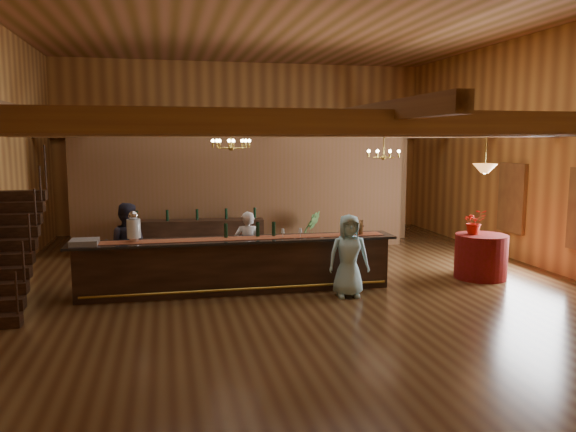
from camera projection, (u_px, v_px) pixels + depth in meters
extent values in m
plane|color=#412512|center=(291.00, 280.00, 12.12)|extent=(14.00, 14.00, 0.00)
plane|color=#AF6B46|center=(291.00, 16.00, 11.38)|extent=(14.00, 14.00, 0.00)
cube|color=#C68C3F|center=(245.00, 148.00, 18.52)|extent=(12.00, 0.10, 5.50)
cube|color=#C68C3F|center=(465.00, 168.00, 4.97)|extent=(12.00, 0.10, 5.50)
cube|color=#C68C3F|center=(543.00, 151.00, 13.03)|extent=(0.10, 14.00, 5.50)
cube|color=olive|center=(398.00, 122.00, 6.36)|extent=(11.90, 0.20, 0.28)
cube|color=olive|center=(334.00, 127.00, 8.78)|extent=(11.90, 0.20, 0.28)
cube|color=olive|center=(297.00, 130.00, 11.20)|extent=(11.90, 0.20, 0.28)
cube|color=olive|center=(273.00, 132.00, 13.62)|extent=(11.90, 0.20, 0.28)
cube|color=olive|center=(257.00, 133.00, 16.04)|extent=(11.90, 0.20, 0.28)
cube|color=olive|center=(245.00, 134.00, 18.27)|extent=(11.90, 0.20, 0.28)
cube|color=olive|center=(62.00, 122.00, 10.71)|extent=(0.18, 13.90, 0.22)
cube|color=olive|center=(291.00, 124.00, 11.67)|extent=(0.18, 13.90, 0.22)
cube|color=olive|center=(486.00, 125.00, 12.63)|extent=(0.18, 13.90, 0.22)
cube|color=olive|center=(94.00, 192.00, 15.30)|extent=(0.20, 0.20, 3.20)
cube|color=olive|center=(402.00, 186.00, 17.22)|extent=(0.20, 0.20, 3.20)
cube|color=brown|center=(245.00, 194.00, 15.19)|extent=(9.00, 0.18, 3.10)
cube|color=white|center=(512.00, 198.00, 14.14)|extent=(0.12, 1.05, 1.75)
cube|color=#3F2618|center=(0.00, 273.00, 9.74)|extent=(1.00, 0.28, 0.20)
cube|color=#3F2618|center=(4.00, 259.00, 9.98)|extent=(1.00, 0.28, 0.20)
cube|color=#3F2618|center=(7.00, 245.00, 10.23)|extent=(1.00, 0.28, 0.20)
cube|color=#3F2618|center=(11.00, 232.00, 10.47)|extent=(1.00, 0.28, 0.20)
cube|color=#3F2618|center=(14.00, 219.00, 10.72)|extent=(1.00, 0.28, 0.20)
cube|color=#3F2618|center=(17.00, 207.00, 10.96)|extent=(1.00, 0.28, 0.20)
cube|color=#3F2618|center=(20.00, 196.00, 11.20)|extent=(1.00, 0.28, 0.20)
cube|color=#3F2618|center=(284.00, 219.00, 17.58)|extent=(1.20, 0.60, 1.10)
cube|color=brown|center=(187.00, 223.00, 16.95)|extent=(1.00, 0.60, 1.00)
cube|color=#3F2618|center=(237.00, 267.00, 11.13)|extent=(6.11, 0.73, 1.02)
cube|color=black|center=(236.00, 240.00, 11.06)|extent=(6.42, 0.87, 0.05)
cube|color=maroon|center=(236.00, 238.00, 11.05)|extent=(6.01, 0.48, 0.01)
cylinder|color=gold|center=(240.00, 289.00, 10.78)|extent=(5.90, 0.12, 0.05)
cylinder|color=silver|center=(134.00, 240.00, 10.71)|extent=(0.18, 0.18, 0.08)
cylinder|color=silver|center=(134.00, 229.00, 10.68)|extent=(0.26, 0.26, 0.36)
sphere|color=silver|center=(133.00, 216.00, 10.64)|extent=(0.18, 0.18, 0.18)
cube|color=gray|center=(84.00, 242.00, 10.43)|extent=(0.50, 0.50, 0.10)
cube|color=brown|center=(348.00, 228.00, 11.44)|extent=(0.06, 0.06, 0.30)
cube|color=brown|center=(361.00, 228.00, 11.50)|extent=(0.06, 0.06, 0.30)
cylinder|color=brown|center=(354.00, 226.00, 11.47)|extent=(0.24, 0.24, 0.24)
cylinder|color=black|center=(226.00, 231.00, 11.11)|extent=(0.07, 0.07, 0.30)
cylinder|color=black|center=(258.00, 230.00, 11.24)|extent=(0.07, 0.07, 0.30)
cylinder|color=black|center=(258.00, 230.00, 11.24)|extent=(0.07, 0.07, 0.30)
cylinder|color=black|center=(274.00, 229.00, 11.31)|extent=(0.07, 0.07, 0.30)
cube|color=#3F2618|center=(198.00, 238.00, 14.52)|extent=(3.44, 0.81, 0.96)
cylinder|color=maroon|center=(481.00, 256.00, 12.23)|extent=(1.11, 1.11, 0.96)
cylinder|color=gold|center=(231.00, 139.00, 11.69)|extent=(0.02, 0.02, 0.36)
sphere|color=gold|center=(231.00, 148.00, 11.71)|extent=(0.12, 0.12, 0.12)
torus|color=gold|center=(231.00, 143.00, 11.70)|extent=(0.80, 0.80, 0.04)
cylinder|color=gold|center=(384.00, 145.00, 13.25)|extent=(0.02, 0.02, 0.61)
sphere|color=gold|center=(384.00, 158.00, 13.29)|extent=(0.12, 0.12, 0.12)
torus|color=gold|center=(384.00, 153.00, 13.28)|extent=(0.80, 0.80, 0.04)
cylinder|color=gold|center=(486.00, 150.00, 11.92)|extent=(0.02, 0.02, 0.80)
cone|color=orange|center=(485.00, 168.00, 11.98)|extent=(0.52, 0.52, 0.20)
imported|color=silver|center=(247.00, 247.00, 11.77)|extent=(0.58, 0.41, 1.53)
imported|color=#282837|center=(126.00, 246.00, 11.33)|extent=(0.92, 0.75, 1.75)
imported|color=#9FD6DE|center=(349.00, 256.00, 10.75)|extent=(0.83, 0.59, 1.60)
imported|color=#467136|center=(310.00, 232.00, 15.09)|extent=(0.72, 0.64, 1.12)
imported|color=#B91709|center=(474.00, 222.00, 12.19)|extent=(0.54, 0.49, 0.54)
imported|color=gold|center=(474.00, 227.00, 12.21)|extent=(0.18, 0.18, 0.30)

